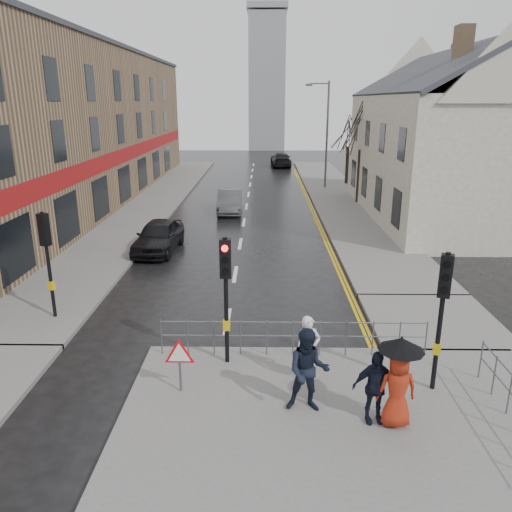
{
  "coord_description": "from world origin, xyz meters",
  "views": [
    {
      "loc": [
        1.14,
        -11.52,
        6.72
      ],
      "look_at": [
        0.88,
        5.24,
        1.48
      ],
      "focal_mm": 35.0,
      "sensor_mm": 36.0,
      "label": 1
    }
  ],
  "objects_px": {
    "pedestrian_b": "(308,371)",
    "car_parked": "(159,236)",
    "pedestrian_a": "(308,349)",
    "pedestrian_with_umbrella": "(398,378)",
    "car_mid": "(230,202)",
    "pedestrian_d": "(375,387)"
  },
  "relations": [
    {
      "from": "car_parked",
      "to": "pedestrian_with_umbrella",
      "type": "bearing_deg",
      "value": -55.65
    },
    {
      "from": "pedestrian_with_umbrella",
      "to": "pedestrian_d",
      "type": "xyz_separation_m",
      "value": [
        -0.44,
        0.12,
        -0.29
      ]
    },
    {
      "from": "car_parked",
      "to": "pedestrian_a",
      "type": "bearing_deg",
      "value": -58.25
    },
    {
      "from": "car_parked",
      "to": "car_mid",
      "type": "distance_m",
      "value": 8.91
    },
    {
      "from": "car_parked",
      "to": "pedestrian_b",
      "type": "bearing_deg",
      "value": -61.07
    },
    {
      "from": "pedestrian_b",
      "to": "car_mid",
      "type": "relative_size",
      "value": 0.46
    },
    {
      "from": "pedestrian_b",
      "to": "pedestrian_a",
      "type": "bearing_deg",
      "value": 89.2
    },
    {
      "from": "pedestrian_with_umbrella",
      "to": "car_mid",
      "type": "relative_size",
      "value": 0.48
    },
    {
      "from": "car_parked",
      "to": "car_mid",
      "type": "height_order",
      "value": "car_parked"
    },
    {
      "from": "car_parked",
      "to": "car_mid",
      "type": "relative_size",
      "value": 1.03
    },
    {
      "from": "pedestrian_d",
      "to": "car_mid",
      "type": "height_order",
      "value": "pedestrian_d"
    },
    {
      "from": "pedestrian_b",
      "to": "pedestrian_d",
      "type": "height_order",
      "value": "pedestrian_b"
    },
    {
      "from": "pedestrian_d",
      "to": "car_parked",
      "type": "relative_size",
      "value": 0.38
    },
    {
      "from": "pedestrian_a",
      "to": "car_mid",
      "type": "xyz_separation_m",
      "value": [
        -3.22,
        19.81,
        -0.28
      ]
    },
    {
      "from": "pedestrian_d",
      "to": "car_mid",
      "type": "xyz_separation_m",
      "value": [
        -4.48,
        21.45,
        -0.27
      ]
    },
    {
      "from": "pedestrian_d",
      "to": "pedestrian_with_umbrella",
      "type": "bearing_deg",
      "value": -21.11
    },
    {
      "from": "car_mid",
      "to": "pedestrian_d",
      "type": "bearing_deg",
      "value": -80.21
    },
    {
      "from": "pedestrian_d",
      "to": "car_mid",
      "type": "bearing_deg",
      "value": 95.48
    },
    {
      "from": "pedestrian_b",
      "to": "car_parked",
      "type": "height_order",
      "value": "pedestrian_b"
    },
    {
      "from": "pedestrian_b",
      "to": "pedestrian_with_umbrella",
      "type": "xyz_separation_m",
      "value": [
        1.81,
        -0.5,
        0.14
      ]
    },
    {
      "from": "pedestrian_a",
      "to": "car_parked",
      "type": "xyz_separation_m",
      "value": [
        -5.95,
        11.33,
        -0.24
      ]
    },
    {
      "from": "pedestrian_a",
      "to": "pedestrian_with_umbrella",
      "type": "xyz_separation_m",
      "value": [
        1.7,
        -1.76,
        0.28
      ]
    }
  ]
}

